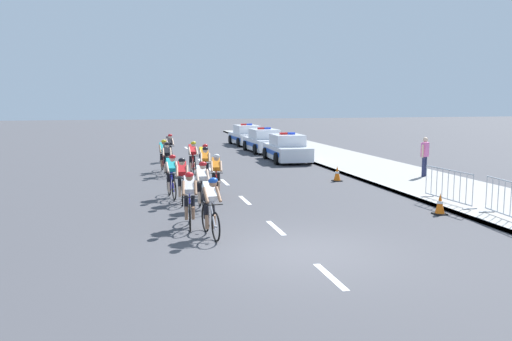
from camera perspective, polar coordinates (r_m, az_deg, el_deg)
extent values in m
plane|color=#424247|center=(12.06, 5.04, -8.69)|extent=(160.00, 160.00, 0.00)
cube|color=gray|center=(27.67, 11.37, 0.60)|extent=(4.32, 60.00, 0.12)
cube|color=#9E9E99|center=(26.88, 7.34, 0.50)|extent=(0.16, 60.00, 0.13)
cube|color=white|center=(10.53, 7.97, -11.18)|extent=(0.14, 1.60, 0.01)
cube|color=white|center=(14.18, 2.14, -6.16)|extent=(0.14, 1.60, 0.01)
cube|color=white|center=(17.99, -1.20, -3.19)|extent=(0.14, 1.60, 0.01)
cube|color=white|center=(21.86, -3.36, -1.26)|extent=(0.14, 1.60, 0.01)
cube|color=white|center=(25.77, -4.86, 0.09)|extent=(0.14, 1.60, 0.01)
cube|color=white|center=(29.71, -5.97, 1.08)|extent=(0.14, 1.60, 0.01)
cube|color=white|center=(33.66, -6.82, 1.84)|extent=(0.14, 1.60, 0.01)
cube|color=white|center=(37.62, -7.49, 2.43)|extent=(0.14, 1.60, 0.01)
torus|color=black|center=(12.80, -4.33, -6.04)|extent=(0.13, 0.72, 0.72)
cylinder|color=#99999E|center=(12.80, -4.33, -6.04)|extent=(0.07, 0.07, 0.06)
torus|color=black|center=(13.75, -5.44, -5.10)|extent=(0.13, 0.72, 0.72)
cylinder|color=#99999E|center=(13.75, -5.44, -5.10)|extent=(0.07, 0.07, 0.06)
cylinder|color=silver|center=(13.11, -4.88, -3.31)|extent=(0.10, 0.55, 0.04)
cylinder|color=silver|center=(13.01, -4.66, -4.85)|extent=(0.09, 0.48, 0.63)
cylinder|color=silver|center=(13.36, -5.08, -4.43)|extent=(0.04, 0.04, 0.65)
cylinder|color=black|center=(12.79, -4.47, -3.68)|extent=(0.42, 0.08, 0.03)
cube|color=black|center=(13.30, -5.10, -2.99)|extent=(0.12, 0.23, 0.05)
cube|color=white|center=(13.14, -4.97, -2.22)|extent=(0.34, 0.57, 0.46)
cube|color=black|center=(13.28, -5.09, -2.82)|extent=(0.30, 0.23, 0.18)
cylinder|color=black|center=(13.32, -4.64, -4.29)|extent=(0.13, 0.23, 0.40)
cylinder|color=#9E7051|center=(13.30, -4.54, -5.47)|extent=(0.11, 0.16, 0.36)
cylinder|color=black|center=(13.28, -5.39, -4.34)|extent=(0.13, 0.18, 0.40)
cylinder|color=#9E7051|center=(13.26, -5.29, -5.53)|extent=(0.10, 0.13, 0.36)
cylinder|color=#9E7051|center=(12.99, -4.04, -2.56)|extent=(0.12, 0.41, 0.35)
cylinder|color=#9E7051|center=(12.91, -5.41, -2.64)|extent=(0.12, 0.41, 0.35)
sphere|color=#9E7051|center=(12.82, -4.64, -1.39)|extent=(0.19, 0.19, 0.19)
ellipsoid|color=blue|center=(12.80, -4.64, -1.10)|extent=(0.26, 0.34, 0.24)
torus|color=black|center=(13.83, -7.09, -5.04)|extent=(0.11, 0.72, 0.72)
cylinder|color=#99999E|center=(13.83, -7.09, -5.04)|extent=(0.07, 0.07, 0.06)
torus|color=black|center=(14.81, -7.13, -4.20)|extent=(0.11, 0.72, 0.72)
cylinder|color=#99999E|center=(14.81, -7.13, -4.20)|extent=(0.07, 0.07, 0.06)
cylinder|color=#1E1E99|center=(14.17, -7.14, -2.52)|extent=(0.09, 0.55, 0.04)
cylinder|color=#1E1E99|center=(14.06, -7.12, -3.95)|extent=(0.09, 0.48, 0.63)
cylinder|color=#1E1E99|center=(14.42, -7.13, -3.57)|extent=(0.04, 0.04, 0.65)
cylinder|color=black|center=(13.83, -7.13, -2.86)|extent=(0.42, 0.07, 0.03)
cube|color=black|center=(14.36, -7.15, -2.22)|extent=(0.12, 0.23, 0.05)
cube|color=white|center=(14.20, -7.16, -1.51)|extent=(0.33, 0.57, 0.46)
cube|color=black|center=(14.34, -7.16, -2.07)|extent=(0.30, 0.23, 0.18)
cylinder|color=black|center=(14.35, -6.77, -3.45)|extent=(0.13, 0.23, 0.40)
cylinder|color=#9E7051|center=(14.33, -6.75, -4.55)|extent=(0.10, 0.16, 0.36)
cylinder|color=black|center=(14.35, -7.49, -3.47)|extent=(0.13, 0.18, 0.40)
cylinder|color=#9E7051|center=(14.33, -7.47, -4.56)|extent=(0.10, 0.13, 0.36)
cylinder|color=#9E7051|center=(14.00, -6.50, -1.84)|extent=(0.11, 0.41, 0.35)
cylinder|color=#9E7051|center=(14.00, -7.81, -1.87)|extent=(0.11, 0.41, 0.35)
sphere|color=#9E7051|center=(13.87, -7.17, -0.73)|extent=(0.19, 0.19, 0.19)
ellipsoid|color=red|center=(13.85, -7.17, -0.47)|extent=(0.26, 0.33, 0.24)
torus|color=black|center=(16.03, -5.56, -3.26)|extent=(0.05, 0.72, 0.72)
cylinder|color=#99999E|center=(16.03, -5.56, -3.26)|extent=(0.06, 0.06, 0.06)
torus|color=black|center=(17.01, -6.05, -2.64)|extent=(0.05, 0.72, 0.72)
cylinder|color=#99999E|center=(17.01, -6.05, -2.64)|extent=(0.06, 0.06, 0.06)
cylinder|color=black|center=(16.38, -5.81, -1.12)|extent=(0.04, 0.55, 0.04)
cylinder|color=black|center=(16.26, -5.71, -2.34)|extent=(0.05, 0.48, 0.63)
cylinder|color=black|center=(16.62, -5.90, -2.05)|extent=(0.04, 0.04, 0.65)
cylinder|color=black|center=(16.04, -5.64, -1.38)|extent=(0.42, 0.03, 0.03)
cube|color=black|center=(16.57, -5.91, -0.88)|extent=(0.10, 0.22, 0.05)
cube|color=white|center=(16.42, -5.86, -0.25)|extent=(0.29, 0.55, 0.44)
cube|color=black|center=(16.55, -5.91, -0.75)|extent=(0.28, 0.20, 0.18)
cylinder|color=black|center=(16.57, -5.56, -1.94)|extent=(0.11, 0.22, 0.40)
cylinder|color=beige|center=(16.54, -5.51, -2.89)|extent=(0.09, 0.15, 0.36)
cylinder|color=black|center=(16.55, -6.18, -1.96)|extent=(0.11, 0.17, 0.40)
cylinder|color=beige|center=(16.51, -6.13, -2.91)|extent=(0.09, 0.12, 0.36)
cylinder|color=beige|center=(16.24, -5.19, -0.51)|extent=(0.08, 0.40, 0.35)
cylinder|color=beige|center=(16.19, -6.31, -0.55)|extent=(0.08, 0.40, 0.35)
sphere|color=beige|center=(16.09, -5.72, 0.45)|extent=(0.19, 0.19, 0.19)
ellipsoid|color=red|center=(16.07, -5.72, 0.68)|extent=(0.23, 0.32, 0.24)
torus|color=black|center=(17.13, -7.88, -2.59)|extent=(0.11, 0.73, 0.72)
cylinder|color=#99999E|center=(17.13, -7.88, -2.59)|extent=(0.07, 0.07, 0.06)
torus|color=black|center=(18.11, -7.89, -2.03)|extent=(0.11, 0.73, 0.72)
cylinder|color=#99999E|center=(18.11, -7.89, -2.03)|extent=(0.07, 0.07, 0.06)
cylinder|color=silver|center=(17.49, -7.92, -0.60)|extent=(0.08, 0.55, 0.04)
cylinder|color=silver|center=(17.36, -7.90, -1.74)|extent=(0.08, 0.48, 0.63)
cylinder|color=silver|center=(17.73, -7.90, -1.48)|extent=(0.04, 0.04, 0.65)
cylinder|color=black|center=(17.14, -7.91, -0.83)|extent=(0.42, 0.07, 0.03)
cube|color=black|center=(17.68, -7.92, -0.38)|extent=(0.12, 0.23, 0.05)
cube|color=red|center=(17.53, -7.93, 0.22)|extent=(0.33, 0.57, 0.45)
cube|color=black|center=(17.66, -7.92, -0.25)|extent=(0.30, 0.22, 0.18)
cylinder|color=black|center=(17.66, -7.61, -1.37)|extent=(0.13, 0.23, 0.40)
cylinder|color=tan|center=(17.63, -7.59, -2.26)|extent=(0.10, 0.16, 0.36)
cylinder|color=black|center=(17.66, -8.19, -1.38)|extent=(0.12, 0.18, 0.40)
cylinder|color=tan|center=(17.63, -8.18, -2.27)|extent=(0.10, 0.13, 0.36)
cylinder|color=tan|center=(17.32, -7.40, -0.03)|extent=(0.11, 0.41, 0.35)
cylinder|color=tan|center=(17.32, -8.46, -0.05)|extent=(0.11, 0.41, 0.35)
sphere|color=tan|center=(17.20, -7.95, 0.88)|extent=(0.19, 0.19, 0.19)
ellipsoid|color=black|center=(17.18, -7.95, 1.09)|extent=(0.26, 0.33, 0.24)
torus|color=black|center=(18.18, -4.20, -1.94)|extent=(0.12, 0.72, 0.72)
cylinder|color=#99999E|center=(18.18, -4.20, -1.94)|extent=(0.07, 0.07, 0.06)
torus|color=black|center=(19.17, -4.36, -1.45)|extent=(0.12, 0.72, 0.72)
cylinder|color=#99999E|center=(19.17, -4.36, -1.45)|extent=(0.07, 0.07, 0.06)
cylinder|color=#B21919|center=(18.54, -4.29, -0.07)|extent=(0.09, 0.55, 0.04)
cylinder|color=#B21919|center=(18.42, -4.25, -1.15)|extent=(0.09, 0.48, 0.63)
cylinder|color=#B21919|center=(18.78, -4.32, -0.91)|extent=(0.04, 0.04, 0.65)
cylinder|color=black|center=(18.20, -4.23, -0.28)|extent=(0.42, 0.07, 0.03)
cube|color=black|center=(18.74, -4.33, 0.13)|extent=(0.12, 0.23, 0.05)
cube|color=orange|center=(18.59, -4.31, 0.69)|extent=(0.33, 0.57, 0.45)
cube|color=black|center=(18.72, -4.33, 0.25)|extent=(0.30, 0.23, 0.18)
cylinder|color=black|center=(18.72, -4.03, -0.81)|extent=(0.13, 0.23, 0.40)
cylinder|color=tan|center=(18.69, -4.01, -1.65)|extent=(0.11, 0.16, 0.36)
cylinder|color=black|center=(18.72, -4.58, -0.82)|extent=(0.13, 0.18, 0.40)
cylinder|color=tan|center=(18.68, -4.56, -1.66)|extent=(0.10, 0.13, 0.36)
cylinder|color=tan|center=(18.39, -3.78, 0.46)|extent=(0.12, 0.41, 0.35)
cylinder|color=tan|center=(18.37, -4.77, 0.45)|extent=(0.12, 0.41, 0.35)
sphere|color=tan|center=(18.26, -4.27, 1.32)|extent=(0.19, 0.19, 0.19)
ellipsoid|color=white|center=(18.25, -4.27, 1.52)|extent=(0.26, 0.34, 0.24)
torus|color=black|center=(18.15, -8.77, -2.03)|extent=(0.12, 0.72, 0.72)
cylinder|color=#99999E|center=(18.15, -8.77, -2.03)|extent=(0.07, 0.07, 0.06)
torus|color=black|center=(19.12, -9.30, -1.55)|extent=(0.12, 0.72, 0.72)
cylinder|color=#99999E|center=(19.12, -9.30, -1.55)|extent=(0.07, 0.07, 0.06)
cylinder|color=#1E1E99|center=(18.51, -9.05, -0.16)|extent=(0.09, 0.55, 0.04)
cylinder|color=#1E1E99|center=(18.38, -8.93, -1.24)|extent=(0.09, 0.48, 0.63)
cylinder|color=#1E1E99|center=(18.74, -9.14, -1.01)|extent=(0.04, 0.04, 0.65)
cylinder|color=black|center=(18.17, -8.86, -0.37)|extent=(0.42, 0.07, 0.03)
cube|color=black|center=(18.70, -9.16, 0.04)|extent=(0.12, 0.23, 0.05)
cube|color=#19B2B7|center=(18.55, -9.10, 0.60)|extent=(0.33, 0.57, 0.46)
cube|color=black|center=(18.68, -9.15, 0.15)|extent=(0.30, 0.23, 0.18)
cylinder|color=black|center=(18.69, -8.83, -0.90)|extent=(0.13, 0.23, 0.40)
cylinder|color=beige|center=(18.66, -8.77, -1.73)|extent=(0.11, 0.16, 0.36)
cylinder|color=black|center=(18.66, -9.38, -0.92)|extent=(0.13, 0.18, 0.40)
cylinder|color=beige|center=(18.63, -9.32, -1.76)|extent=(0.10, 0.13, 0.36)
cylinder|color=beige|center=(18.37, -8.50, 0.39)|extent=(0.12, 0.41, 0.35)
cylinder|color=beige|center=(18.32, -9.48, 0.35)|extent=(0.12, 0.41, 0.35)
sphere|color=beige|center=(18.23, -8.96, 1.24)|extent=(0.19, 0.19, 0.19)
ellipsoid|color=red|center=(18.21, -8.96, 1.44)|extent=(0.26, 0.34, 0.24)
torus|color=black|center=(22.28, -5.31, -0.18)|extent=(0.13, 0.72, 0.72)
cylinder|color=#99999E|center=(22.28, -5.31, -0.18)|extent=(0.07, 0.07, 0.06)
torus|color=black|center=(23.24, -5.92, 0.14)|extent=(0.13, 0.72, 0.72)
cylinder|color=#99999E|center=(23.24, -5.92, 0.14)|extent=(0.07, 0.07, 0.06)
cylinder|color=#1E1E99|center=(22.64, -5.61, 1.32)|extent=(0.10, 0.55, 0.04)
cylinder|color=#1E1E99|center=(22.51, -5.49, 0.45)|extent=(0.09, 0.48, 0.63)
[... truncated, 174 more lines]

